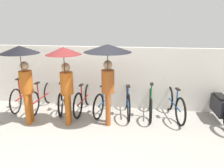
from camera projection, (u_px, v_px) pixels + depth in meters
name	position (u px, v px, depth m)	size (l,w,h in m)	color
ground_plane	(79.00, 140.00, 4.94)	(30.00, 30.00, 0.00)	#9E998E
back_wall	(97.00, 77.00, 6.70)	(13.72, 0.12, 1.87)	silver
parked_bicycle_0	(23.00, 95.00, 6.75)	(0.44, 1.70, 0.97)	black
parked_bicycle_1	(42.00, 97.00, 6.60)	(0.44, 1.79, 1.02)	black
parked_bicycle_2	(63.00, 98.00, 6.57)	(0.55, 1.69, 0.99)	black
parked_bicycle_3	(84.00, 99.00, 6.46)	(0.44, 1.76, 0.97)	black
parked_bicycle_4	(105.00, 100.00, 6.38)	(0.52, 1.73, 1.10)	black
parked_bicycle_5	(127.00, 101.00, 6.26)	(0.44, 1.75, 1.09)	black
parked_bicycle_6	(150.00, 103.00, 6.16)	(0.44, 1.65, 1.09)	black
parked_bicycle_7	(174.00, 104.00, 6.05)	(0.50, 1.76, 1.03)	black
pedestrian_leading	(22.00, 65.00, 5.27)	(0.94, 0.94, 2.04)	#B25619
pedestrian_center	(65.00, 68.00, 5.26)	(0.85, 0.85, 2.02)	#B25619
pedestrian_trailing	(108.00, 61.00, 5.17)	(1.13, 1.13, 2.08)	#9E4C1E
motorcycle	(219.00, 106.00, 5.85)	(0.58, 2.11, 0.90)	black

